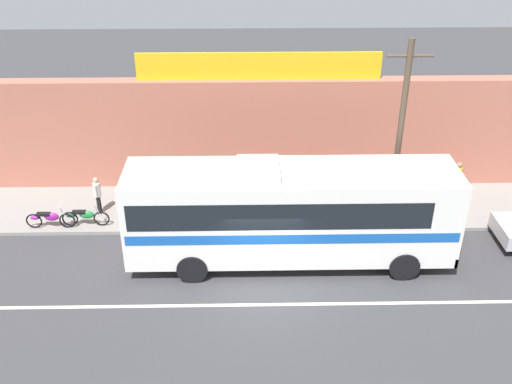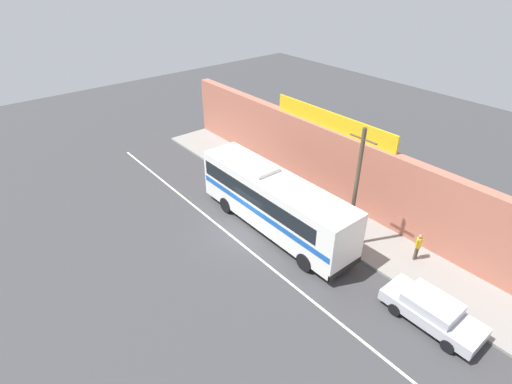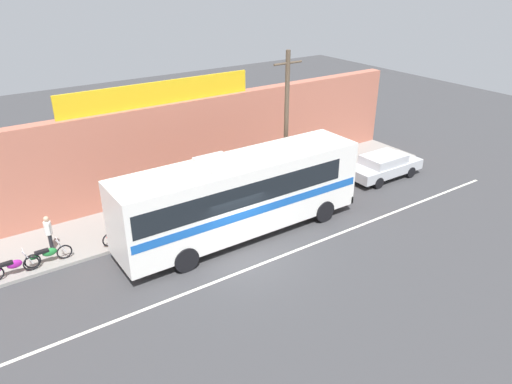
# 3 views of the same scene
# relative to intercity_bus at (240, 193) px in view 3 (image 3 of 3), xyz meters

# --- Properties ---
(ground_plane) EXTENTS (70.00, 70.00, 0.00)m
(ground_plane) POSITION_rel_intercity_bus_xyz_m (-0.88, -1.67, -2.07)
(ground_plane) COLOR #3A3A3D
(sidewalk_slab) EXTENTS (30.00, 3.60, 0.14)m
(sidewalk_slab) POSITION_rel_intercity_bus_xyz_m (-0.88, 3.53, -2.00)
(sidewalk_slab) COLOR gray
(sidewalk_slab) RESTS_ON ground_plane
(storefront_facade) EXTENTS (30.00, 0.70, 4.80)m
(storefront_facade) POSITION_rel_intercity_bus_xyz_m (-0.88, 5.68, 0.33)
(storefront_facade) COLOR #B26651
(storefront_facade) RESTS_ON ground_plane
(storefront_billboard) EXTENTS (9.78, 0.12, 1.10)m
(storefront_billboard) POSITION_rel_intercity_bus_xyz_m (-0.89, 5.68, 3.28)
(storefront_billboard) COLOR gold
(storefront_billboard) RESTS_ON storefront_facade
(road_center_stripe) EXTENTS (30.00, 0.14, 0.01)m
(road_center_stripe) POSITION_rel_intercity_bus_xyz_m (-0.88, -2.47, -2.06)
(road_center_stripe) COLOR silver
(road_center_stripe) RESTS_ON ground_plane
(intercity_bus) EXTENTS (11.22, 2.62, 3.78)m
(intercity_bus) POSITION_rel_intercity_bus_xyz_m (0.00, 0.00, 0.00)
(intercity_bus) COLOR white
(intercity_bus) RESTS_ON ground_plane
(parked_car) EXTENTS (4.50, 1.92, 1.37)m
(parked_car) POSITION_rel_intercity_bus_xyz_m (10.04, 0.77, -1.33)
(parked_car) COLOR #B7BABF
(parked_car) RESTS_ON ground_plane
(utility_pole) EXTENTS (1.60, 0.22, 7.24)m
(utility_pole) POSITION_rel_intercity_bus_xyz_m (4.10, 2.13, 1.83)
(utility_pole) COLOR brown
(utility_pole) RESTS_ON sidewalk_slab
(motorcycle_orange) EXTENTS (1.94, 0.56, 0.94)m
(motorcycle_orange) POSITION_rel_intercity_bus_xyz_m (-4.58, 2.07, -1.50)
(motorcycle_orange) COLOR black
(motorcycle_orange) RESTS_ON sidewalk_slab
(motorcycle_blue) EXTENTS (1.89, 0.56, 0.94)m
(motorcycle_blue) POSITION_rel_intercity_bus_xyz_m (-8.97, 2.06, -1.50)
(motorcycle_blue) COLOR black
(motorcycle_blue) RESTS_ON sidewalk_slab
(motorcycle_green) EXTENTS (1.83, 0.56, 0.94)m
(motorcycle_green) POSITION_rel_intercity_bus_xyz_m (-7.66, 2.19, -1.50)
(motorcycle_green) COLOR black
(motorcycle_green) RESTS_ON sidewalk_slab
(pedestrian_far_right) EXTENTS (0.30, 0.48, 1.65)m
(pedestrian_far_right) POSITION_rel_intercity_bus_xyz_m (7.25, 4.06, -0.97)
(pedestrian_far_right) COLOR brown
(pedestrian_far_right) RESTS_ON sidewalk_slab
(pedestrian_near_shop) EXTENTS (0.30, 0.48, 1.59)m
(pedestrian_near_shop) POSITION_rel_intercity_bus_xyz_m (-7.31, 3.14, -1.01)
(pedestrian_near_shop) COLOR black
(pedestrian_near_shop) RESTS_ON sidewalk_slab
(pedestrian_by_curb) EXTENTS (0.30, 0.48, 1.72)m
(pedestrian_by_curb) POSITION_rel_intercity_bus_xyz_m (0.78, 3.45, -0.92)
(pedestrian_by_curb) COLOR navy
(pedestrian_by_curb) RESTS_ON sidewalk_slab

